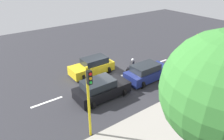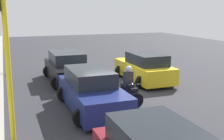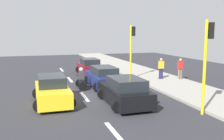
# 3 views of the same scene
# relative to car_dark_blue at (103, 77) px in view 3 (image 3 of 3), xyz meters

# --- Properties ---
(ground_plane) EXTENTS (40.00, 60.00, 0.10)m
(ground_plane) POSITION_rel_car_dark_blue_xyz_m (-1.87, -2.40, -0.76)
(ground_plane) COLOR #2D2D33
(sidewalk) EXTENTS (4.00, 60.00, 0.15)m
(sidewalk) POSITION_rel_car_dark_blue_xyz_m (5.13, -2.40, -0.64)
(sidewalk) COLOR #9E998E
(sidewalk) RESTS_ON ground
(lane_stripe_north) EXTENTS (0.20, 2.40, 0.01)m
(lane_stripe_north) POSITION_rel_car_dark_blue_xyz_m (-1.87, -8.40, -0.70)
(lane_stripe_north) COLOR white
(lane_stripe_north) RESTS_ON ground
(lane_stripe_mid) EXTENTS (0.20, 2.40, 0.01)m
(lane_stripe_mid) POSITION_rel_car_dark_blue_xyz_m (-1.87, -2.40, -0.70)
(lane_stripe_mid) COLOR white
(lane_stripe_mid) RESTS_ON ground
(lane_stripe_south) EXTENTS (0.20, 2.40, 0.01)m
(lane_stripe_south) POSITION_rel_car_dark_blue_xyz_m (-1.87, 3.60, -0.70)
(lane_stripe_south) COLOR white
(lane_stripe_south) RESTS_ON ground
(lane_stripe_far_south) EXTENTS (0.20, 2.40, 0.01)m
(lane_stripe_far_south) POSITION_rel_car_dark_blue_xyz_m (-1.87, 9.60, -0.70)
(lane_stripe_far_south) COLOR white
(lane_stripe_far_south) RESTS_ON ground
(car_dark_blue) EXTENTS (2.16, 4.23, 1.52)m
(car_dark_blue) POSITION_rel_car_dark_blue_xyz_m (0.00, 0.00, 0.00)
(car_dark_blue) COLOR navy
(car_dark_blue) RESTS_ON ground
(car_yellow_cab) EXTENTS (2.14, 4.07, 1.52)m
(car_yellow_cab) POSITION_rel_car_dark_blue_xyz_m (-3.85, -3.26, -0.00)
(car_yellow_cab) COLOR yellow
(car_yellow_cab) RESTS_ON ground
(car_maroon) EXTENTS (2.13, 3.87, 1.52)m
(car_maroon) POSITION_rel_car_dark_blue_xyz_m (0.27, 5.71, -0.00)
(car_maroon) COLOR maroon
(car_maroon) RESTS_ON ground
(car_black) EXTENTS (2.30, 4.20, 1.52)m
(car_black) POSITION_rel_car_dark_blue_xyz_m (-0.11, -4.72, 0.00)
(car_black) COLOR black
(car_black) RESTS_ON ground
(motorcycle) EXTENTS (0.60, 1.30, 1.53)m
(motorcycle) POSITION_rel_car_dark_blue_xyz_m (-1.64, -0.22, -0.07)
(motorcycle) COLOR black
(motorcycle) RESTS_ON ground
(pedestrian_near_signal) EXTENTS (0.40, 0.24, 1.69)m
(pedestrian_near_signal) POSITION_rel_car_dark_blue_xyz_m (5.18, 0.99, 0.35)
(pedestrian_near_signal) COLOR #1E1E4C
(pedestrian_near_signal) RESTS_ON sidewalk
(pedestrian_by_tree) EXTENTS (0.40, 0.24, 1.69)m
(pedestrian_by_tree) POSITION_rel_car_dark_blue_xyz_m (6.58, 0.37, 0.35)
(pedestrian_by_tree) COLOR #72604C
(pedestrian_by_tree) RESTS_ON sidewalk
(traffic_light_corner) EXTENTS (0.49, 0.24, 4.50)m
(traffic_light_corner) POSITION_rel_car_dark_blue_xyz_m (2.97, 1.92, 2.22)
(traffic_light_corner) COLOR yellow
(traffic_light_corner) RESTS_ON ground
(traffic_light_midblock) EXTENTS (0.49, 0.24, 4.50)m
(traffic_light_midblock) POSITION_rel_car_dark_blue_xyz_m (2.97, -7.47, 2.22)
(traffic_light_midblock) COLOR yellow
(traffic_light_midblock) RESTS_ON ground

